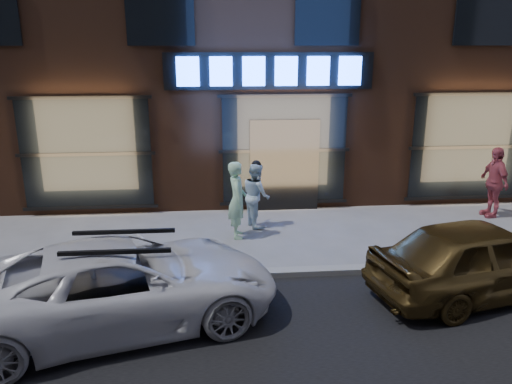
% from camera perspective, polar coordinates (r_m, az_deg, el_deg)
% --- Properties ---
extents(ground, '(90.00, 90.00, 0.00)m').
position_cam_1_polar(ground, '(9.77, 6.42, -9.33)').
color(ground, slate).
rests_on(ground, ground).
extents(curb, '(60.00, 0.25, 0.12)m').
position_cam_1_polar(curb, '(9.75, 6.43, -9.01)').
color(curb, gray).
rests_on(curb, ground).
extents(storefront_building, '(30.20, 8.28, 10.30)m').
position_cam_1_polar(storefront_building, '(16.71, 1.39, 19.72)').
color(storefront_building, '#54301E').
rests_on(storefront_building, ground).
extents(man_bowtie, '(0.44, 0.65, 1.76)m').
position_cam_1_polar(man_bowtie, '(11.22, -2.17, -0.90)').
color(man_bowtie, '#BAF4C6').
rests_on(man_bowtie, ground).
extents(man_cap, '(0.77, 0.89, 1.56)m').
position_cam_1_polar(man_cap, '(11.92, 0.03, -0.32)').
color(man_cap, white).
rests_on(man_cap, ground).
extents(passerby, '(0.49, 1.07, 1.80)m').
position_cam_1_polar(passerby, '(13.94, 25.55, 1.04)').
color(passerby, '#BE4E5A').
rests_on(passerby, ground).
extents(white_suv, '(5.23, 3.38, 1.34)m').
position_cam_1_polar(white_suv, '(8.14, -14.92, -10.16)').
color(white_suv, silver).
rests_on(white_suv, ground).
extents(gold_sedan, '(4.29, 2.48, 1.37)m').
position_cam_1_polar(gold_sedan, '(9.56, 24.44, -6.91)').
color(gold_sedan, brown).
rests_on(gold_sedan, ground).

